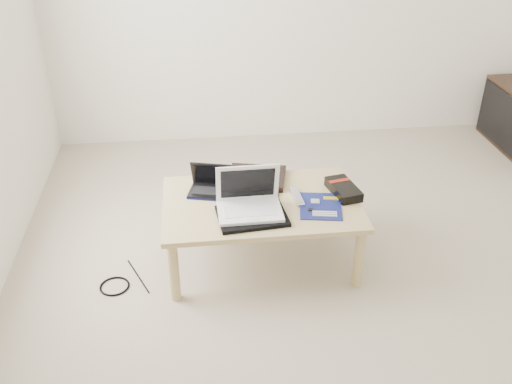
{
  "coord_description": "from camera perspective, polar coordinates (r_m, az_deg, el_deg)",
  "views": [
    {
      "loc": [
        -0.89,
        -2.46,
        2.06
      ],
      "look_at": [
        -0.57,
        0.25,
        0.46
      ],
      "focal_mm": 40.0,
      "sensor_mm": 36.0,
      "label": 1
    }
  ],
  "objects": [
    {
      "name": "remote",
      "position": [
        3.23,
        4.11,
        -0.48
      ],
      "size": [
        0.06,
        0.2,
        0.02
      ],
      "color": "silver",
      "rests_on": "coffee_table"
    },
    {
      "name": "tablet",
      "position": [
        3.27,
        0.05,
        -0.11
      ],
      "size": [
        0.29,
        0.25,
        0.01
      ],
      "color": "black",
      "rests_on": "coffee_table"
    },
    {
      "name": "motherboard",
      "position": [
        3.17,
        6.49,
        -1.41
      ],
      "size": [
        0.27,
        0.32,
        0.01
      ],
      "color": "#0C184C",
      "rests_on": "coffee_table"
    },
    {
      "name": "book",
      "position": [
        3.41,
        0.08,
        1.48
      ],
      "size": [
        0.39,
        0.35,
        0.03
      ],
      "color": "black",
      "rests_on": "coffee_table"
    },
    {
      "name": "neoprene_sleeve",
      "position": [
        3.05,
        -0.39,
        -2.42
      ],
      "size": [
        0.39,
        0.3,
        0.02
      ],
      "primitive_type": "cube",
      "rotation": [
        0.0,
        0.0,
        0.1
      ],
      "color": "black",
      "rests_on": "coffee_table"
    },
    {
      "name": "cable_coil",
      "position": [
        3.15,
        -2.35,
        -1.41
      ],
      "size": [
        0.12,
        0.12,
        0.01
      ],
      "primitive_type": "torus",
      "rotation": [
        0.0,
        0.0,
        -0.25
      ],
      "color": "black",
      "rests_on": "coffee_table"
    },
    {
      "name": "white_laptop",
      "position": [
        3.06,
        -0.69,
        -0.95
      ],
      "size": [
        0.35,
        0.25,
        0.25
      ],
      "color": "white",
      "rests_on": "neoprene_sleeve"
    },
    {
      "name": "gpu_box",
      "position": [
        3.3,
        8.74,
        0.28
      ],
      "size": [
        0.18,
        0.27,
        0.06
      ],
      "color": "black",
      "rests_on": "coffee_table"
    },
    {
      "name": "ground",
      "position": [
        3.33,
        10.38,
        -8.49
      ],
      "size": [
        4.0,
        4.0,
        0.0
      ],
      "primitive_type": "plane",
      "color": "#BEB29A",
      "rests_on": "ground"
    },
    {
      "name": "coffee_table",
      "position": [
        3.23,
        0.51,
        -1.69
      ],
      "size": [
        1.1,
        0.7,
        0.4
      ],
      "color": "tan",
      "rests_on": "ground"
    },
    {
      "name": "netbook",
      "position": [
        3.29,
        -4.55,
        0.6
      ],
      "size": [
        0.28,
        0.23,
        0.17
      ],
      "color": "black",
      "rests_on": "coffee_table"
    },
    {
      "name": "floor_cable_trail",
      "position": [
        3.36,
        -11.7,
        -8.24
      ],
      "size": [
        0.14,
        0.31,
        0.01
      ],
      "primitive_type": "cylinder",
      "rotation": [
        1.57,
        0.0,
        0.42
      ],
      "color": "black",
      "rests_on": "ground"
    },
    {
      "name": "floor_cable_coil",
      "position": [
        3.31,
        -13.96,
        -9.13
      ],
      "size": [
        0.17,
        0.17,
        0.01
      ],
      "primitive_type": "torus",
      "rotation": [
        0.0,
        0.0,
        -0.02
      ],
      "color": "black",
      "rests_on": "ground"
    }
  ]
}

